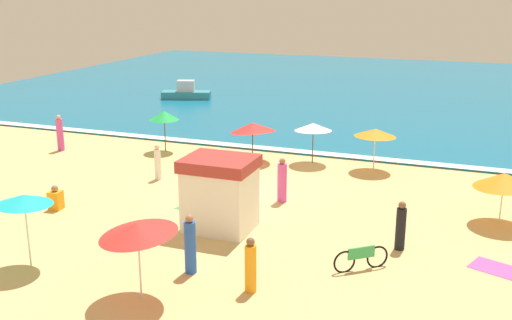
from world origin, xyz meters
The scene contains 25 objects.
ground_plane centered at (0.00, 0.00, 0.00)m, with size 60.00×60.00×0.00m, color #D8B775.
ocean_water centered at (0.00, 28.00, 0.05)m, with size 60.00×44.00×0.10m, color #146B93.
wave_breaker_foam centered at (0.00, 6.30, 0.10)m, with size 57.00×0.70×0.01m, color white.
lifeguard_cabana centered at (1.04, -4.36, 1.32)m, with size 2.41×2.00×2.59m.
beach_umbrella_1 centered at (4.83, 4.62, 1.79)m, with size 2.35×2.36×2.00m.
beach_umbrella_2 centered at (-3.15, -9.12, 2.15)m, with size 2.31×2.31×2.34m.
beach_umbrella_3 centered at (1.85, 4.77, 1.79)m, with size 2.40×2.41×2.02m.
beach_umbrella_4 centered at (1.03, -9.66, 2.04)m, with size 2.94×2.93×2.33m.
beach_umbrella_5 centered at (-0.98, 4.09, 1.69)m, with size 3.17×3.17×2.05m.
beach_umbrella_6 centered at (-5.87, 4.24, 1.88)m, with size 2.00×2.00×2.12m.
beach_umbrella_7 centered at (10.23, -0.37, 1.65)m, with size 2.27×2.25×1.97m.
parked_bicycle centered at (6.29, -5.81, 0.38)m, with size 1.45×1.20×0.76m.
beachgoer_0 centered at (-5.63, -4.78, 0.41)m, with size 0.50×0.50×0.96m.
beachgoer_1 centered at (2.18, -0.92, 0.83)m, with size 0.52×0.52×1.79m.
beachgoer_2 centered at (-3.14, 1.66, 0.34)m, with size 0.48×0.48×0.82m.
beachgoer_4 centered at (3.68, -8.23, 0.76)m, with size 0.37×0.37×1.62m.
beachgoer_5 centered at (1.59, -7.77, 0.86)m, with size 0.42×0.42×1.83m.
beachgoer_6 centered at (7.17, -3.89, 0.78)m, with size 0.33×0.33×1.64m.
beachgoer_7 centered at (-11.03, 2.45, 0.89)m, with size 0.49×0.49×1.88m.
beachgoer_8 centered at (0.01, -1.25, 0.76)m, with size 0.56×0.56×1.65m.
beachgoer_10 centered at (-3.84, -0.10, 0.77)m, with size 0.37×0.37×1.60m.
beachgoer_11 centered at (-0.93, 0.81, 0.43)m, with size 0.58×0.58×0.99m.
beach_towel_0 centered at (-0.79, -2.85, 0.01)m, with size 1.32×1.15×0.01m.
beach_towel_2 centered at (10.27, -4.36, 0.01)m, with size 2.01×1.56×0.01m.
small_boat_0 centered at (-11.63, 17.93, 0.54)m, with size 3.84×2.35×1.38m.
Camera 1 is at (9.19, -22.44, 8.17)m, focal length 42.43 mm.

